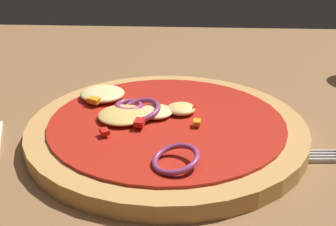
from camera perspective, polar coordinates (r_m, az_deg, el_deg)
dining_table at (r=0.52m, az=-6.43°, el=-3.16°), size 1.17×0.92×0.03m
pizza at (r=0.48m, az=-0.40°, el=-1.93°), size 0.29×0.29×0.04m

